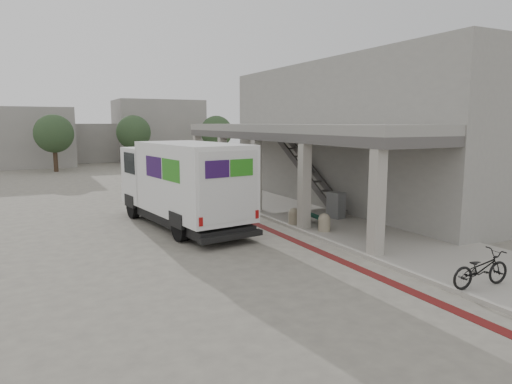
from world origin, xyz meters
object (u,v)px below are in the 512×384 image
fedex_truck (182,182)px  utility_cabinet (336,205)px  bench (315,218)px  bicycle_black (481,269)px

fedex_truck → utility_cabinet: (6.10, -1.88, -1.11)m
utility_cabinet → bench: bearing=-166.6°
fedex_truck → bicycle_black: size_ratio=4.70×
fedex_truck → utility_cabinet: fedex_truck is taller
bench → bicycle_black: size_ratio=0.97×
bicycle_black → fedex_truck: bearing=28.1°
utility_cabinet → bicycle_black: utility_cabinet is taller
utility_cabinet → bicycle_black: 8.44m
bench → bicycle_black: bicycle_black is taller
bench → bicycle_black: bearing=-87.0°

